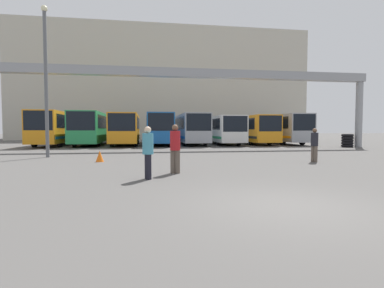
% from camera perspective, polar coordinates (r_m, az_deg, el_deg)
% --- Properties ---
extents(ground_plane, '(200.00, 200.00, 0.00)m').
position_cam_1_polar(ground_plane, '(6.86, 17.78, -11.27)').
color(ground_plane, '#514F4C').
extents(building_backdrop, '(47.15, 12.00, 17.96)m').
position_cam_1_polar(building_backdrop, '(53.48, -5.48, 10.75)').
color(building_backdrop, '#B7B2A3').
rests_on(building_backdrop, ground).
extents(overhead_gantry, '(32.92, 0.80, 6.61)m').
position_cam_1_polar(overhead_gantry, '(25.19, -1.79, 11.98)').
color(overhead_gantry, gray).
rests_on(overhead_gantry, ground).
extents(bus_slot_0, '(2.55, 10.18, 3.29)m').
position_cam_1_polar(bus_slot_0, '(32.92, -24.45, 3.04)').
color(bus_slot_0, orange).
rests_on(bus_slot_0, ground).
extents(bus_slot_1, '(2.59, 11.47, 3.26)m').
position_cam_1_polar(bus_slot_1, '(32.80, -18.40, 3.13)').
color(bus_slot_1, '#268C4C').
rests_on(bus_slot_1, ground).
extents(bus_slot_2, '(2.59, 10.55, 3.13)m').
position_cam_1_polar(bus_slot_2, '(31.95, -12.49, 3.08)').
color(bus_slot_2, orange).
rests_on(bus_slot_2, ground).
extents(bus_slot_3, '(2.53, 11.22, 3.18)m').
position_cam_1_polar(bus_slot_3, '(32.23, -6.39, 3.18)').
color(bus_slot_3, '#1959A5').
rests_on(bus_slot_3, ground).
extents(bus_slot_4, '(2.51, 11.13, 3.16)m').
position_cam_1_polar(bus_slot_4, '(32.50, -0.37, 3.18)').
color(bus_slot_4, '#999EA5').
rests_on(bus_slot_4, ground).
extents(bus_slot_5, '(2.55, 11.07, 2.96)m').
position_cam_1_polar(bus_slot_5, '(33.13, 5.49, 2.97)').
color(bus_slot_5, silver).
rests_on(bus_slot_5, ground).
extents(bus_slot_6, '(2.47, 12.22, 3.02)m').
position_cam_1_polar(bus_slot_6, '(34.67, 10.73, 2.98)').
color(bus_slot_6, orange).
rests_on(bus_slot_6, ground).
extents(bus_slot_7, '(2.51, 10.54, 3.19)m').
position_cam_1_polar(bus_slot_7, '(35.18, 16.43, 3.06)').
color(bus_slot_7, '#999EA5').
rests_on(bus_slot_7, ground).
extents(pedestrian_mid_left, '(0.38, 0.38, 1.82)m').
position_cam_1_polar(pedestrian_mid_left, '(11.17, -3.23, -0.67)').
color(pedestrian_mid_left, brown).
rests_on(pedestrian_mid_left, ground).
extents(pedestrian_far_center, '(0.36, 0.36, 1.74)m').
position_cam_1_polar(pedestrian_far_center, '(9.97, -8.40, -1.37)').
color(pedestrian_far_center, black).
rests_on(pedestrian_far_center, ground).
extents(pedestrian_near_right, '(0.35, 0.35, 1.69)m').
position_cam_1_polar(pedestrian_near_right, '(16.20, 22.29, -0.03)').
color(pedestrian_near_right, brown).
rests_on(pedestrian_near_right, ground).
extents(traffic_cone, '(0.40, 0.40, 0.56)m').
position_cam_1_polar(traffic_cone, '(15.82, -17.17, -2.24)').
color(traffic_cone, orange).
rests_on(traffic_cone, ground).
extents(tire_stack, '(1.04, 1.04, 1.20)m').
position_cam_1_polar(tire_stack, '(30.70, 27.49, 0.59)').
color(tire_stack, black).
rests_on(tire_stack, ground).
extents(lamp_post, '(0.36, 0.36, 8.72)m').
position_cam_1_polar(lamp_post, '(19.64, -26.08, 11.58)').
color(lamp_post, '#595B60').
rests_on(lamp_post, ground).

